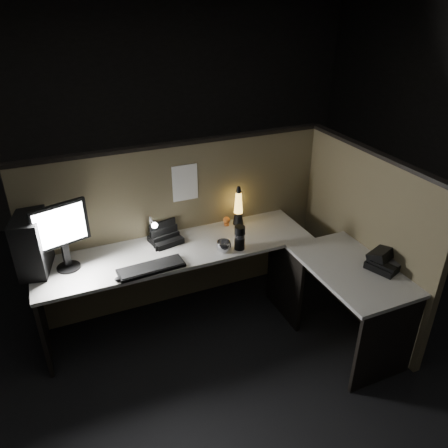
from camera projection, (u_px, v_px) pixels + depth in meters
name	position (u px, v px, depth m)	size (l,w,h in m)	color
floor	(223.00, 357.00, 3.53)	(6.00, 6.00, 0.00)	black
room_shell	(222.00, 169.00, 2.76)	(6.00, 6.00, 6.00)	silver
partition_back	(182.00, 226.00, 3.92)	(2.66, 0.06, 1.50)	brown
partition_right	(361.00, 239.00, 3.71)	(0.06, 1.66, 1.50)	brown
desk	(231.00, 277.00, 3.52)	(2.60, 1.60, 0.73)	beige
pc_tower	(33.00, 242.00, 3.27)	(0.19, 0.43, 0.45)	black
monitor	(61.00, 231.00, 3.22)	(0.41, 0.18, 0.54)	black
keyboard	(151.00, 268.00, 3.34)	(0.51, 0.17, 0.02)	black
mouse	(120.00, 279.00, 3.21)	(0.08, 0.06, 0.03)	black
clip_lamp	(153.00, 230.00, 3.59)	(0.05, 0.20, 0.25)	silver
organizer	(165.00, 237.00, 3.70)	(0.28, 0.26, 0.19)	black
lava_lamp	(238.00, 209.00, 3.93)	(0.10, 0.10, 0.37)	black
travel_mug	(240.00, 238.00, 3.57)	(0.09, 0.09, 0.21)	black
steel_mug	(224.00, 246.00, 3.55)	(0.12, 0.12, 0.10)	silver
figurine	(227.00, 220.00, 3.95)	(0.06, 0.06, 0.06)	orange
pinned_paper	(185.00, 183.00, 3.71)	(0.22, 0.00, 0.32)	white
desk_phone	(384.00, 260.00, 3.36)	(0.32, 0.32, 0.16)	black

